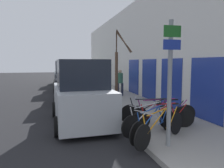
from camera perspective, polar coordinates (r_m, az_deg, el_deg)
The scene contains 16 objects.
ground_plane at distance 13.10m, azimuth -9.43°, elevation -4.64°, with size 80.00×80.00×0.00m, color black.
sidewalk_curb at distance 16.26m, azimuth -1.31°, elevation -2.28°, with size 3.20×32.00×0.15m.
building_facade at distance 16.55m, azimuth 4.70°, elevation 8.75°, with size 0.23×32.00×6.50m.
signpost at distance 5.75m, azimuth 14.88°, elevation 1.15°, with size 0.48×0.13×3.24m.
bicycle_0 at distance 6.25m, azimuth 12.78°, elevation -11.07°, with size 2.09×1.29×0.93m.
bicycle_1 at distance 6.55m, azimuth 10.99°, elevation -10.29°, with size 2.02×1.37×0.91m.
bicycle_2 at distance 6.96m, azimuth 9.82°, elevation -9.29°, with size 2.15×0.93×0.92m.
bicycle_3 at distance 7.48m, azimuth 13.40°, elevation -8.49°, with size 2.19×0.44×0.86m.
bicycle_4 at distance 7.70m, azimuth 11.43°, elevation -7.70°, with size 2.26×1.10×0.98m.
bicycle_5 at distance 8.04m, azimuth 13.02°, elevation -7.32°, with size 2.41×0.57×0.91m.
parked_car_0 at distance 8.30m, azimuth -8.05°, elevation -3.00°, with size 2.14×4.15×2.43m.
parked_car_1 at distance 13.12m, azimuth -10.28°, elevation -0.13°, with size 2.22×4.33×2.23m.
parked_car_2 at distance 18.10m, azimuth -11.88°, elevation 1.65°, with size 2.06×4.14×2.43m.
parked_car_3 at distance 23.64m, azimuth -12.42°, elevation 2.56°, with size 2.16×4.88×2.44m.
pedestrian_near at distance 14.30m, azimuth 2.11°, elevation 0.88°, with size 0.44×0.38×1.70m.
street_tree at distance 10.48m, azimuth 1.41°, elevation 2.88°, with size 0.87×1.13×3.72m.
Camera 1 is at (-1.30, -1.63, 2.33)m, focal length 35.00 mm.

